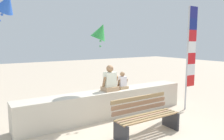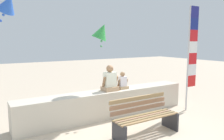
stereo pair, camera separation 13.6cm
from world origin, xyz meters
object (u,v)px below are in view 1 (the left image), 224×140
object	(u,v)px
park_bench	(145,117)
flag_banner	(190,51)
kite_green	(101,32)
person_child	(122,82)
person_adult	(110,81)
kite_blue	(7,3)

from	to	relation	value
park_bench	flag_banner	bearing A→B (deg)	16.11
park_bench	kite_green	world-z (taller)	kite_green
person_child	flag_banner	size ratio (longest dim) A/B	0.16
park_bench	person_adult	size ratio (longest dim) A/B	2.22
person_child	kite_green	distance (m)	2.43
park_bench	flag_banner	xyz separation A→B (m)	(2.49, 0.72, 1.48)
person_child	flag_banner	bearing A→B (deg)	-20.59
park_bench	kite_blue	world-z (taller)	kite_blue
person_adult	person_child	size ratio (longest dim) A/B	1.44
person_adult	person_child	world-z (taller)	person_adult
park_bench	person_child	distance (m)	1.66
kite_green	kite_blue	world-z (taller)	kite_blue
person_adult	person_child	bearing A→B (deg)	0.04
person_child	flag_banner	xyz separation A→B (m)	(2.10, -0.79, 0.91)
park_bench	flag_banner	size ratio (longest dim) A/B	0.51
person_adult	kite_green	world-z (taller)	kite_green
park_bench	kite_green	bearing A→B (deg)	78.58
park_bench	kite_blue	bearing A→B (deg)	123.22
kite_blue	kite_green	bearing A→B (deg)	-6.44
park_bench	person_child	world-z (taller)	person_child
flag_banner	kite_green	xyz separation A→B (m)	(-1.82, 2.60, 0.68)
person_child	kite_blue	distance (m)	4.26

